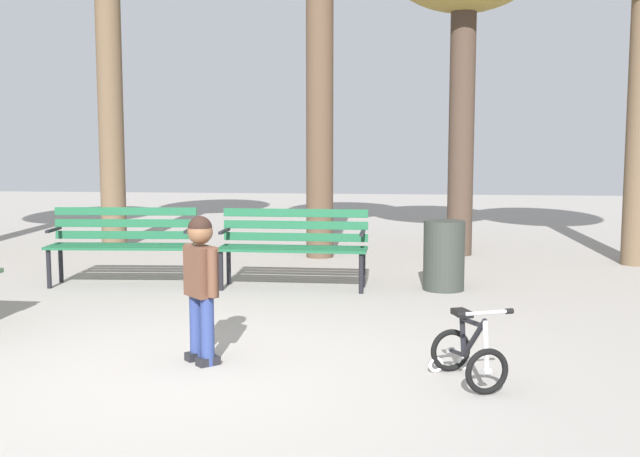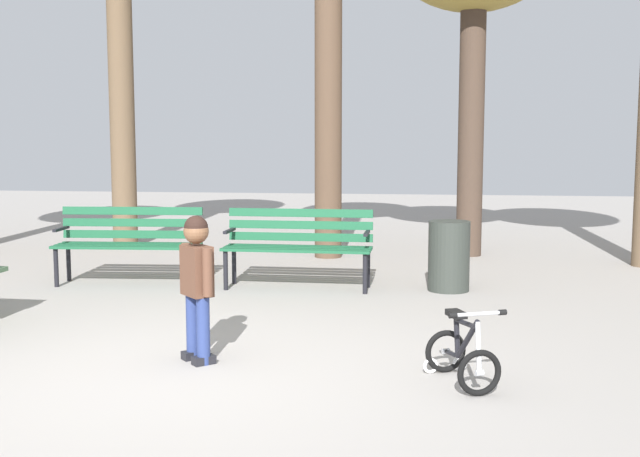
% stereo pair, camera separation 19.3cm
% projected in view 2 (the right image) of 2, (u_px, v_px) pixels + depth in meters
% --- Properties ---
extents(ground, '(36.00, 36.00, 0.00)m').
position_uv_depth(ground, '(168.00, 378.00, 5.29)').
color(ground, gray).
extents(park_bench_far_left, '(1.63, 0.57, 0.85)m').
position_uv_depth(park_bench_far_left, '(130.00, 238.00, 8.70)').
color(park_bench_far_left, '#195133').
rests_on(park_bench_far_left, ground).
extents(park_bench_left, '(1.60, 0.47, 0.85)m').
position_uv_depth(park_bench_left, '(298.00, 241.00, 8.47)').
color(park_bench_left, '#195133').
rests_on(park_bench_left, ground).
extents(child_standing, '(0.30, 0.32, 1.07)m').
position_uv_depth(child_standing, '(197.00, 276.00, 5.61)').
color(child_standing, navy).
rests_on(child_standing, ground).
extents(kids_bicycle, '(0.53, 0.63, 0.54)m').
position_uv_depth(kids_bicycle, '(461.00, 354.00, 5.15)').
color(kids_bicycle, black).
rests_on(kids_bicycle, ground).
extents(trash_bin, '(0.44, 0.44, 0.75)m').
position_uv_depth(trash_bin, '(449.00, 256.00, 8.31)').
color(trash_bin, '#2D332D').
rests_on(trash_bin, ground).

